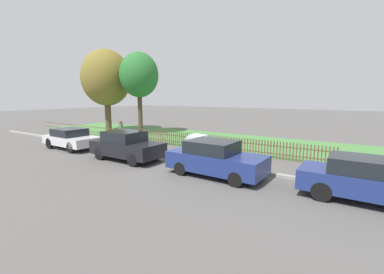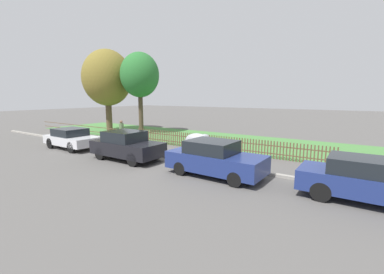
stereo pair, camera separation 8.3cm
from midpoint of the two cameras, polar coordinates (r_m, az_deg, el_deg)
ground_plane at (r=13.11m, az=-1.19°, el=-5.51°), size 120.00×120.00×0.00m
kerb_stone at (r=13.18m, az=-0.94°, el=-5.17°), size 40.35×0.20×0.12m
grass_strip at (r=18.88m, az=10.59°, el=-1.15°), size 40.35×7.22×0.01m
park_fence at (r=15.61m, az=5.39°, el=-1.39°), size 40.35×0.05×0.96m
parked_car_silver_hatchback at (r=17.97m, az=-25.04°, el=-0.21°), size 3.86×1.79×1.28m
parked_car_black_saloon at (r=13.81m, az=-14.14°, el=-1.80°), size 3.90×1.83×1.50m
parked_car_navy_estate at (r=10.75m, az=5.30°, el=-4.75°), size 4.10×1.84×1.48m
parked_car_red_compact at (r=9.76m, az=34.86°, el=-7.91°), size 4.13×1.64×1.41m
covered_motorcycle at (r=14.93m, az=1.65°, el=-0.96°), size 2.01×0.94×1.16m
tree_nearest_kerb at (r=25.69m, az=-18.25°, el=12.32°), size 4.50×4.50×7.58m
tree_behind_motorcycle at (r=23.33m, az=-11.44°, el=13.28°), size 3.36×3.36×7.06m
pedestrian_near_fence at (r=18.89m, az=-15.27°, el=1.47°), size 0.44×0.44×1.61m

